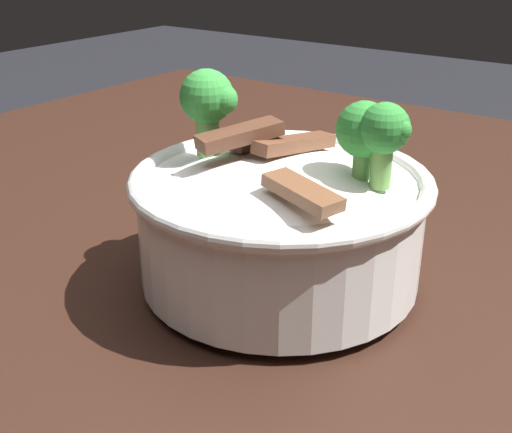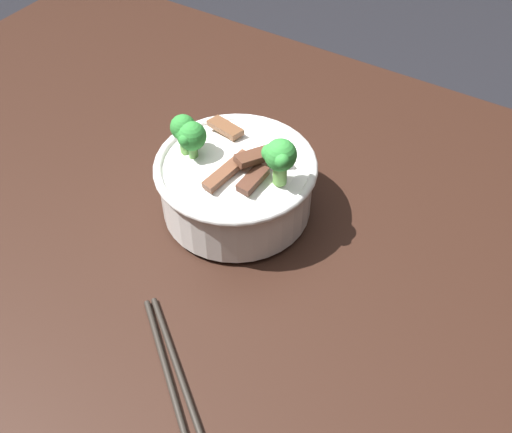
% 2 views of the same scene
% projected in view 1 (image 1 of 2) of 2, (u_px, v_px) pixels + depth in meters
% --- Properties ---
extents(dining_table, '(1.31, 1.01, 0.76)m').
position_uv_depth(dining_table, '(366.00, 393.00, 0.56)').
color(dining_table, black).
rests_on(dining_table, ground).
extents(rice_bowl, '(0.22, 0.22, 0.15)m').
position_uv_depth(rice_bowl, '(281.00, 211.00, 0.47)').
color(rice_bowl, white).
rests_on(rice_bowl, dining_table).
extents(chopsticks_pair, '(0.18, 0.15, 0.01)m').
position_uv_depth(chopsticks_pair, '(345.00, 166.00, 0.72)').
color(chopsticks_pair, '#28231E').
rests_on(chopsticks_pair, dining_table).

